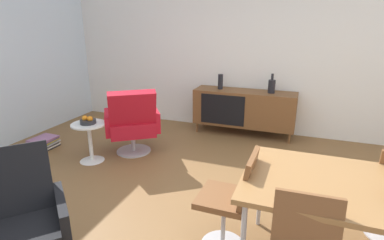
{
  "coord_description": "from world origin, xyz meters",
  "views": [
    {
      "loc": [
        0.92,
        -2.45,
        1.78
      ],
      "look_at": [
        -0.12,
        0.35,
        0.81
      ],
      "focal_mm": 28.82,
      "sensor_mm": 36.0,
      "label": 1
    }
  ],
  "objects_px": {
    "dining_table": "(366,193)",
    "side_table_round": "(90,138)",
    "vase_sculptural_dark": "(272,86)",
    "dining_chair_near_window": "(232,198)",
    "lounge_chair_red": "(132,122)",
    "armchair_black_shell": "(10,222)",
    "magazine_stack": "(43,143)",
    "sideboard": "(244,108)",
    "fruit_bowl": "(88,121)",
    "vase_cobalt": "(220,82)"
  },
  "relations": [
    {
      "from": "lounge_chair_red",
      "to": "magazine_stack",
      "type": "distance_m",
      "value": 1.41
    },
    {
      "from": "dining_table",
      "to": "magazine_stack",
      "type": "height_order",
      "value": "dining_table"
    },
    {
      "from": "armchair_black_shell",
      "to": "side_table_round",
      "type": "bearing_deg",
      "value": 112.97
    },
    {
      "from": "vase_cobalt",
      "to": "armchair_black_shell",
      "type": "xyz_separation_m",
      "value": [
        -0.51,
        -3.51,
        -0.37
      ]
    },
    {
      "from": "dining_table",
      "to": "dining_chair_near_window",
      "type": "bearing_deg",
      "value": -179.95
    },
    {
      "from": "vase_sculptural_dark",
      "to": "fruit_bowl",
      "type": "xyz_separation_m",
      "value": [
        -2.08,
        -1.71,
        -0.27
      ]
    },
    {
      "from": "dining_chair_near_window",
      "to": "lounge_chair_red",
      "type": "xyz_separation_m",
      "value": [
        -1.71,
        1.38,
        -0.0
      ]
    },
    {
      "from": "lounge_chair_red",
      "to": "side_table_round",
      "type": "height_order",
      "value": "lounge_chair_red"
    },
    {
      "from": "vase_cobalt",
      "to": "armchair_black_shell",
      "type": "height_order",
      "value": "vase_cobalt"
    },
    {
      "from": "dining_chair_near_window",
      "to": "sideboard",
      "type": "bearing_deg",
      "value": 99.39
    },
    {
      "from": "vase_cobalt",
      "to": "magazine_stack",
      "type": "xyz_separation_m",
      "value": [
        -2.19,
        -1.62,
        -0.76
      ]
    },
    {
      "from": "vase_sculptural_dark",
      "to": "armchair_black_shell",
      "type": "height_order",
      "value": "vase_sculptural_dark"
    },
    {
      "from": "dining_chair_near_window",
      "to": "lounge_chair_red",
      "type": "distance_m",
      "value": 2.2
    },
    {
      "from": "dining_table",
      "to": "armchair_black_shell",
      "type": "bearing_deg",
      "value": -159.71
    },
    {
      "from": "fruit_bowl",
      "to": "dining_table",
      "type": "bearing_deg",
      "value": -17.9
    },
    {
      "from": "vase_cobalt",
      "to": "dining_chair_near_window",
      "type": "bearing_deg",
      "value": -72.52
    },
    {
      "from": "sideboard",
      "to": "vase_cobalt",
      "type": "relative_size",
      "value": 6.64
    },
    {
      "from": "sideboard",
      "to": "dining_chair_near_window",
      "type": "height_order",
      "value": "dining_chair_near_window"
    },
    {
      "from": "dining_chair_near_window",
      "to": "magazine_stack",
      "type": "xyz_separation_m",
      "value": [
        -3.04,
        1.07,
        -0.39
      ]
    },
    {
      "from": "dining_chair_near_window",
      "to": "magazine_stack",
      "type": "height_order",
      "value": "dining_chair_near_window"
    },
    {
      "from": "dining_chair_near_window",
      "to": "magazine_stack",
      "type": "bearing_deg",
      "value": 160.67
    },
    {
      "from": "vase_sculptural_dark",
      "to": "side_table_round",
      "type": "relative_size",
      "value": 0.57
    },
    {
      "from": "vase_sculptural_dark",
      "to": "magazine_stack",
      "type": "xyz_separation_m",
      "value": [
        -3.0,
        -1.62,
        -0.75
      ]
    },
    {
      "from": "lounge_chair_red",
      "to": "fruit_bowl",
      "type": "distance_m",
      "value": 0.58
    },
    {
      "from": "dining_chair_near_window",
      "to": "fruit_bowl",
      "type": "xyz_separation_m",
      "value": [
        -2.12,
        0.97,
        0.09
      ]
    },
    {
      "from": "sideboard",
      "to": "magazine_stack",
      "type": "bearing_deg",
      "value": -148.05
    },
    {
      "from": "armchair_black_shell",
      "to": "magazine_stack",
      "type": "xyz_separation_m",
      "value": [
        -1.69,
        1.89,
        -0.39
      ]
    },
    {
      "from": "armchair_black_shell",
      "to": "side_table_round",
      "type": "distance_m",
      "value": 1.96
    },
    {
      "from": "vase_cobalt",
      "to": "side_table_round",
      "type": "relative_size",
      "value": 0.46
    },
    {
      "from": "vase_sculptural_dark",
      "to": "dining_chair_near_window",
      "type": "distance_m",
      "value": 2.71
    },
    {
      "from": "sideboard",
      "to": "vase_cobalt",
      "type": "xyz_separation_m",
      "value": [
        -0.4,
        0.0,
        0.4
      ]
    },
    {
      "from": "vase_sculptural_dark",
      "to": "fruit_bowl",
      "type": "relative_size",
      "value": 1.48
    },
    {
      "from": "side_table_round",
      "to": "lounge_chair_red",
      "type": "bearing_deg",
      "value": 44.95
    },
    {
      "from": "dining_table",
      "to": "side_table_round",
      "type": "xyz_separation_m",
      "value": [
        -3.0,
        0.97,
        -0.38
      ]
    },
    {
      "from": "side_table_round",
      "to": "vase_sculptural_dark",
      "type": "bearing_deg",
      "value": 39.49
    },
    {
      "from": "vase_cobalt",
      "to": "armchair_black_shell",
      "type": "bearing_deg",
      "value": -98.22
    },
    {
      "from": "sideboard",
      "to": "dining_chair_near_window",
      "type": "distance_m",
      "value": 2.72
    },
    {
      "from": "vase_cobalt",
      "to": "lounge_chair_red",
      "type": "xyz_separation_m",
      "value": [
        -0.87,
        -1.31,
        -0.37
      ]
    },
    {
      "from": "sideboard",
      "to": "side_table_round",
      "type": "xyz_separation_m",
      "value": [
        -1.67,
        -1.71,
        -0.12
      ]
    },
    {
      "from": "dining_table",
      "to": "armchair_black_shell",
      "type": "xyz_separation_m",
      "value": [
        -2.24,
        -0.83,
        -0.23
      ]
    },
    {
      "from": "sideboard",
      "to": "side_table_round",
      "type": "relative_size",
      "value": 3.08
    },
    {
      "from": "dining_table",
      "to": "side_table_round",
      "type": "bearing_deg",
      "value": 162.07
    },
    {
      "from": "vase_sculptural_dark",
      "to": "dining_chair_near_window",
      "type": "bearing_deg",
      "value": -89.19
    },
    {
      "from": "side_table_round",
      "to": "armchair_black_shell",
      "type": "bearing_deg",
      "value": -67.03
    },
    {
      "from": "dining_table",
      "to": "side_table_round",
      "type": "height_order",
      "value": "dining_table"
    },
    {
      "from": "magazine_stack",
      "to": "fruit_bowl",
      "type": "bearing_deg",
      "value": -5.84
    },
    {
      "from": "lounge_chair_red",
      "to": "fruit_bowl",
      "type": "bearing_deg",
      "value": -134.91
    },
    {
      "from": "dining_table",
      "to": "dining_chair_near_window",
      "type": "relative_size",
      "value": 1.87
    },
    {
      "from": "vase_cobalt",
      "to": "magazine_stack",
      "type": "distance_m",
      "value": 2.83
    },
    {
      "from": "vase_sculptural_dark",
      "to": "lounge_chair_red",
      "type": "height_order",
      "value": "vase_sculptural_dark"
    }
  ]
}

